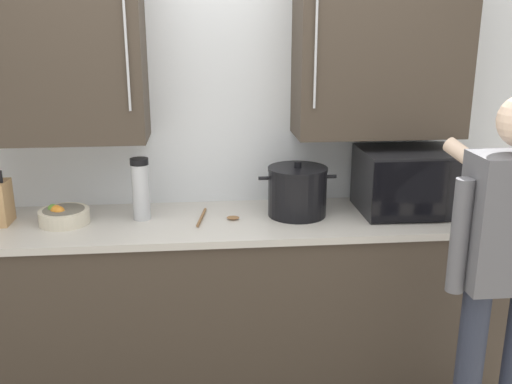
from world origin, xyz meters
TOP-DOWN VIEW (x-y plane):
  - back_wall_tiled at (0.00, 1.18)m, footprint 3.35×0.44m
  - counter_unit at (0.00, 0.90)m, footprint 2.88×0.61m
  - microwave_oven at (0.93, 0.94)m, footprint 0.50×0.42m
  - stock_pot at (0.37, 0.93)m, footprint 0.39×0.30m
  - thermos_flask at (-0.41, 0.94)m, footprint 0.09×0.09m
  - wooden_spoon at (-0.04, 0.90)m, footprint 0.22×0.25m
  - fruit_bowl at (-0.78, 0.91)m, footprint 0.24×0.24m
  - person_figure at (1.05, 0.15)m, footprint 0.44×0.60m

SIDE VIEW (x-z plane):
  - counter_unit at x=0.00m, z-range 0.00..0.94m
  - wooden_spoon at x=-0.04m, z-range 0.94..0.96m
  - fruit_bowl at x=-0.78m, z-range 0.94..1.03m
  - person_figure at x=1.05m, z-range 0.16..1.81m
  - stock_pot at x=0.37m, z-range 0.93..1.21m
  - thermos_flask at x=-0.41m, z-range 0.94..1.25m
  - microwave_oven at x=0.93m, z-range 0.94..1.26m
  - back_wall_tiled at x=0.00m, z-range 0.11..2.92m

